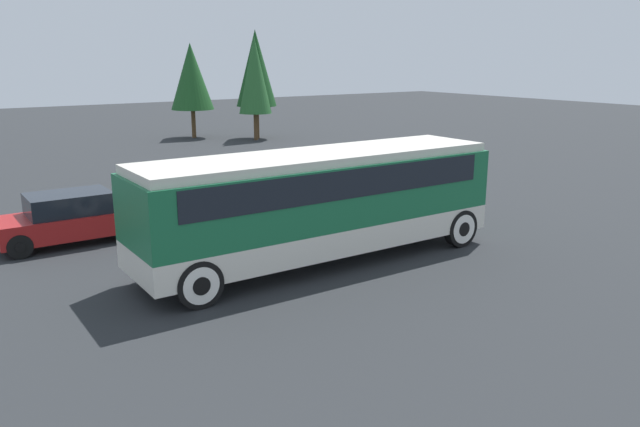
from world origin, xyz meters
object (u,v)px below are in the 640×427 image
object	(u,v)px
tour_bus	(323,196)
parked_car_far	(342,183)
parked_car_near	(75,218)
parked_car_mid	(290,173)

from	to	relation	value
tour_bus	parked_car_far	world-z (taller)	tour_bus
parked_car_near	parked_car_far	distance (m)	9.58
parked_car_near	parked_car_mid	size ratio (longest dim) A/B	1.06
tour_bus	parked_car_far	bearing A→B (deg)	49.81
tour_bus	parked_car_near	distance (m)	7.58
parked_car_mid	parked_car_near	bearing A→B (deg)	-162.17
tour_bus	parked_car_mid	xyz separation A→B (m)	(4.17, 8.52, -1.13)
tour_bus	parked_car_near	bearing A→B (deg)	132.24
parked_car_far	parked_car_mid	bearing A→B (deg)	96.50
parked_car_mid	tour_bus	bearing A→B (deg)	-116.10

